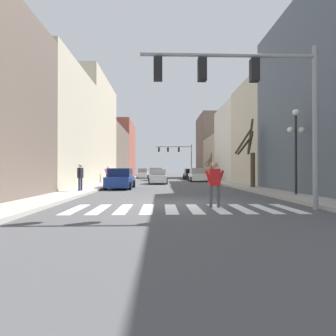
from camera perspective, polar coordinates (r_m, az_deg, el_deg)
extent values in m
plane|color=#4C4C4F|center=(11.82, 2.52, -7.63)|extent=(240.00, 240.00, 0.00)
cube|color=#ADA89E|center=(12.93, -26.22, -6.63)|extent=(2.02, 90.00, 0.15)
cube|color=#ADA89E|center=(13.73, 29.41, -6.25)|extent=(2.02, 90.00, 0.15)
cube|color=#BCB299|center=(23.43, -25.43, 7.99)|extent=(6.00, 9.78, 9.80)
cube|color=#BCB299|center=(33.67, -17.95, 7.56)|extent=(6.00, 11.80, 12.32)
cube|color=#66564C|center=(46.79, -13.24, 3.08)|extent=(6.00, 15.70, 8.72)
cube|color=#934C3D|center=(61.20, -10.50, 3.94)|extent=(6.00, 13.41, 12.34)
cube|color=#BCB299|center=(27.99, 21.76, 6.88)|extent=(6.00, 8.13, 10.08)
cube|color=beige|center=(36.04, 16.25, 5.06)|extent=(6.00, 9.20, 9.87)
cube|color=tan|center=(45.17, 12.48, 2.12)|extent=(6.00, 10.05, 7.01)
cube|color=#66564C|center=(55.19, 9.90, 4.60)|extent=(6.00, 10.16, 12.69)
cube|color=white|center=(10.54, -19.50, -8.46)|extent=(0.45, 2.60, 0.01)
cube|color=white|center=(10.31, -14.68, -8.66)|extent=(0.45, 2.60, 0.01)
cube|color=white|center=(10.14, -9.66, -8.80)|extent=(0.45, 2.60, 0.01)
cube|color=white|center=(10.06, -4.52, -8.87)|extent=(0.45, 2.60, 0.01)
cube|color=white|center=(10.06, 0.67, -8.87)|extent=(0.45, 2.60, 0.01)
cube|color=white|center=(10.13, 5.82, -8.81)|extent=(0.45, 2.60, 0.01)
cube|color=white|center=(10.29, 10.86, -8.68)|extent=(0.45, 2.60, 0.01)
cube|color=white|center=(10.52, 15.70, -8.49)|extent=(0.45, 2.60, 0.01)
cube|color=white|center=(10.82, 20.30, -8.25)|extent=(0.45, 2.60, 0.01)
cube|color=white|center=(11.19, 24.62, -7.98)|extent=(0.45, 2.60, 0.01)
cylinder|color=gray|center=(11.33, 29.37, 7.69)|extent=(0.18, 0.18, 6.14)
cylinder|color=gray|center=(10.81, 13.01, 22.79)|extent=(6.53, 0.14, 0.14)
cube|color=black|center=(10.88, 18.31, 19.53)|extent=(0.32, 0.28, 0.84)
cube|color=black|center=(10.41, 7.44, 20.44)|extent=(0.32, 0.28, 0.84)
cube|color=black|center=(10.30, -2.20, 20.69)|extent=(0.32, 0.28, 0.84)
cylinder|color=gray|center=(48.80, 5.12, 1.47)|extent=(0.18, 0.18, 6.24)
cylinder|color=gray|center=(48.68, 1.18, 4.68)|extent=(6.71, 0.14, 0.14)
cube|color=black|center=(48.70, 2.37, 4.03)|extent=(0.32, 0.28, 0.84)
cube|color=black|center=(48.59, -0.01, 4.04)|extent=(0.32, 0.28, 0.84)
cube|color=black|center=(48.57, -1.99, 4.04)|extent=(0.32, 0.28, 0.84)
cylinder|color=black|center=(15.94, 26.07, 2.58)|extent=(0.12, 0.12, 4.31)
sphere|color=white|center=(16.24, 26.04, 10.84)|extent=(0.36, 0.36, 0.36)
sphere|color=white|center=(15.93, 25.03, 7.56)|extent=(0.31, 0.31, 0.31)
sphere|color=white|center=(16.23, 27.06, 7.42)|extent=(0.31, 0.31, 0.31)
cube|color=white|center=(48.46, -5.48, -1.48)|extent=(1.76, 4.79, 0.89)
cube|color=gray|center=(48.45, -5.48, -0.53)|extent=(1.62, 2.49, 0.72)
cylinder|color=black|center=(50.01, -6.40, -1.79)|extent=(0.22, 0.64, 0.64)
cylinder|color=black|center=(49.90, -4.34, -1.79)|extent=(0.22, 0.64, 0.64)
cylinder|color=black|center=(47.06, -6.69, -1.87)|extent=(0.22, 0.64, 0.64)
cylinder|color=black|center=(46.93, -4.51, -1.88)|extent=(0.22, 0.64, 0.64)
cube|color=white|center=(28.53, -2.14, -2.31)|extent=(1.71, 4.51, 0.76)
cube|color=gray|center=(28.51, -2.14, -0.91)|extent=(1.57, 2.35, 0.62)
cylinder|color=black|center=(27.14, -0.32, -2.90)|extent=(0.22, 0.64, 0.64)
cylinder|color=black|center=(27.16, -4.01, -2.90)|extent=(0.22, 0.64, 0.64)
cylinder|color=black|center=(29.94, -0.45, -2.68)|extent=(0.22, 0.64, 0.64)
cylinder|color=black|center=(29.95, -3.79, -2.68)|extent=(0.22, 0.64, 0.64)
cube|color=white|center=(34.39, 6.40, -1.92)|extent=(1.90, 4.37, 0.86)
cube|color=gray|center=(34.38, 6.40, -0.62)|extent=(1.75, 2.27, 0.70)
cylinder|color=black|center=(35.62, 4.55, -2.32)|extent=(0.22, 0.64, 0.64)
cylinder|color=black|center=(35.89, 7.63, -2.31)|extent=(0.22, 0.64, 0.64)
cylinder|color=black|center=(32.94, 5.07, -2.47)|extent=(0.22, 0.64, 0.64)
cylinder|color=black|center=(33.22, 8.38, -2.45)|extent=(0.22, 0.64, 0.64)
cube|color=black|center=(42.52, 4.87, -1.65)|extent=(1.86, 4.85, 0.83)
cube|color=black|center=(42.51, 4.87, -0.63)|extent=(1.71, 2.52, 0.68)
cylinder|color=black|center=(43.92, 3.42, -1.97)|extent=(0.22, 0.64, 0.64)
cylinder|color=black|center=(44.13, 5.87, -1.96)|extent=(0.22, 0.64, 0.64)
cylinder|color=black|center=(40.93, 3.79, -2.08)|extent=(0.22, 0.64, 0.64)
cylinder|color=black|center=(41.15, 6.42, -2.07)|extent=(0.22, 0.64, 0.64)
cube|color=navy|center=(21.26, -10.29, -2.90)|extent=(1.80, 4.45, 0.79)
cube|color=#0E1C46|center=(21.24, -10.29, -0.96)|extent=(1.66, 2.31, 0.65)
cylinder|color=black|center=(22.78, -12.06, -3.36)|extent=(0.22, 0.64, 0.64)
cylinder|color=black|center=(22.52, -7.45, -3.40)|extent=(0.22, 0.64, 0.64)
cylinder|color=black|center=(20.08, -13.48, -3.75)|extent=(0.22, 0.64, 0.64)
cylinder|color=black|center=(19.79, -8.25, -3.81)|extent=(0.22, 0.64, 0.64)
cube|color=silver|center=(38.01, -2.67, -1.75)|extent=(1.87, 4.27, 0.89)
cube|color=slate|center=(38.00, -2.67, -0.53)|extent=(1.72, 2.22, 0.73)
cylinder|color=black|center=(36.69, -1.21, -2.27)|extent=(0.22, 0.64, 0.64)
cylinder|color=black|center=(36.72, -4.19, -2.27)|extent=(0.22, 0.64, 0.64)
cylinder|color=black|center=(39.34, -1.24, -2.15)|extent=(0.22, 0.64, 0.64)
cylinder|color=black|center=(39.37, -4.03, -2.15)|extent=(0.22, 0.64, 0.64)
cylinder|color=#282D47|center=(28.91, -12.63, -2.23)|extent=(0.13, 0.13, 0.86)
cylinder|color=#282D47|center=(28.95, -13.24, -2.23)|extent=(0.13, 0.13, 0.86)
cube|color=#9E4C93|center=(28.91, -12.93, -0.71)|extent=(0.43, 0.26, 0.68)
sphere|color=beige|center=(28.92, -12.93, 0.27)|extent=(0.24, 0.24, 0.24)
cylinder|color=#9E4C93|center=(28.88, -12.46, -0.80)|extent=(0.30, 0.11, 0.65)
cylinder|color=#9E4C93|center=(28.95, -13.41, -0.80)|extent=(0.30, 0.11, 0.65)
cylinder|color=#4C4C51|center=(10.50, 9.29, -6.17)|extent=(0.13, 0.13, 0.86)
cylinder|color=#4C4C51|center=(10.58, 10.92, -6.13)|extent=(0.13, 0.13, 0.86)
cube|color=red|center=(10.49, 10.10, -1.99)|extent=(0.43, 0.26, 0.67)
sphere|color=tan|center=(10.49, 10.10, 0.71)|extent=(0.24, 0.24, 0.24)
cylinder|color=red|center=(10.43, 8.83, -2.24)|extent=(0.30, 0.11, 0.65)
cylinder|color=red|center=(10.56, 11.37, -2.22)|extent=(0.30, 0.11, 0.65)
cylinder|color=#282D47|center=(17.98, -18.33, -3.35)|extent=(0.12, 0.12, 0.83)
cylinder|color=#282D47|center=(17.71, -18.76, -3.39)|extent=(0.12, 0.12, 0.83)
cube|color=black|center=(17.82, -18.54, -0.99)|extent=(0.30, 0.44, 0.65)
sphere|color=beige|center=(17.82, -18.54, 0.54)|extent=(0.23, 0.23, 0.23)
cylinder|color=black|center=(18.03, -18.21, -1.13)|extent=(0.14, 0.29, 0.63)
cylinder|color=black|center=(17.61, -18.88, -1.14)|extent=(0.14, 0.29, 0.63)
cylinder|color=brown|center=(37.21, 9.50, -0.97)|extent=(0.26, 0.26, 1.99)
cylinder|color=brown|center=(37.52, 9.17, 1.38)|extent=(0.43, 0.78, 1.34)
cylinder|color=brown|center=(37.61, 9.02, 1.74)|extent=(0.57, 0.99, 1.90)
cylinder|color=brown|center=(37.21, 8.71, 1.53)|extent=(1.10, 0.29, 1.34)
cylinder|color=brown|center=(36.51, 9.17, 1.95)|extent=(0.70, 1.45, 1.95)
cylinder|color=brown|center=(36.90, 9.44, 1.56)|extent=(0.33, 0.77, 1.83)
cylinder|color=#473828|center=(21.64, 17.96, -0.39)|extent=(0.35, 0.35, 2.69)
cylinder|color=#473828|center=(22.27, 17.47, 6.47)|extent=(0.22, 1.17, 2.80)
cylinder|color=#473828|center=(21.65, 16.45, 4.87)|extent=(1.28, 0.41, 1.65)
cylinder|color=#473828|center=(21.00, 16.21, 5.84)|extent=(1.80, 1.28, 2.23)
cylinder|color=#473828|center=(22.05, 17.50, 5.26)|extent=(0.30, 0.85, 1.84)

